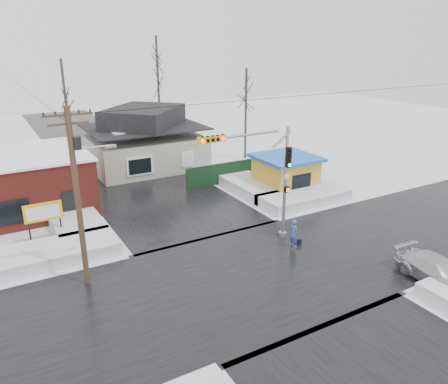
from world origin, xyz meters
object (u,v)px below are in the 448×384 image
traffic_signal (265,171)px  pedestrian (294,234)px  car (438,271)px  utility_pole (78,189)px  kiosk (286,173)px  marquee_sign (43,213)px

traffic_signal → pedestrian: 4.13m
traffic_signal → car: (5.04, -8.30, -3.88)m
utility_pole → kiosk: 18.95m
traffic_signal → pedestrian: (1.23, -1.46, -3.66)m
utility_pole → kiosk: (17.43, 6.49, -3.65)m
kiosk → utility_pole: bearing=-159.6°
utility_pole → marquee_sign: bearing=100.1°
car → pedestrian: bearing=121.5°
traffic_signal → pedestrian: bearing=-49.9°
traffic_signal → utility_pole: 10.39m
marquee_sign → pedestrian: bearing=-32.2°
utility_pole → car: utility_pole is taller
traffic_signal → kiosk: traffic_signal is taller
utility_pole → kiosk: size_ratio=1.96×
traffic_signal → kiosk: size_ratio=1.52×
utility_pole → kiosk: bearing=20.4°
pedestrian → car: size_ratio=0.38×
pedestrian → car: pedestrian is taller
marquee_sign → pedestrian: (12.66, -7.98, -1.04)m
marquee_sign → car: bearing=-42.0°
marquee_sign → kiosk: kiosk is taller
marquee_sign → kiosk: bearing=1.6°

